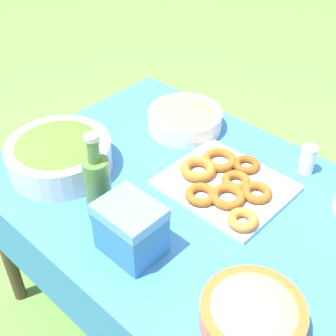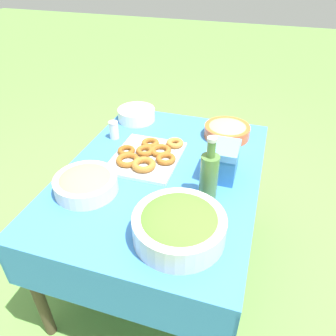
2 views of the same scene
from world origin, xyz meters
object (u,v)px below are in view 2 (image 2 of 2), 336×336
at_px(plate_stack, 136,114).
at_px(bread_bowl, 86,183).
at_px(salad_bowl, 179,225).
at_px(cooler_box, 222,161).
at_px(pasta_bowl, 227,130).
at_px(donut_platter, 148,156).
at_px(olive_oil_bottle, 209,175).

relative_size(plate_stack, bread_bowl, 0.82).
xyz_separation_m(salad_bowl, cooler_box, (-0.43, 0.08, 0.02)).
bearing_deg(pasta_bowl, salad_bowl, -3.33).
height_order(donut_platter, cooler_box, cooler_box).
xyz_separation_m(pasta_bowl, cooler_box, (0.38, 0.04, 0.04)).
xyz_separation_m(salad_bowl, plate_stack, (-0.85, -0.51, -0.03)).
relative_size(plate_stack, olive_oil_bottle, 0.77).
distance_m(plate_stack, bread_bowl, 0.71).
height_order(bread_bowl, cooler_box, cooler_box).
distance_m(bread_bowl, cooler_box, 0.62).
distance_m(salad_bowl, donut_platter, 0.55).
height_order(plate_stack, olive_oil_bottle, olive_oil_bottle).
distance_m(donut_platter, plate_stack, 0.45).
xyz_separation_m(donut_platter, cooler_box, (0.03, 0.38, 0.06)).
xyz_separation_m(salad_bowl, pasta_bowl, (-0.81, 0.05, -0.02)).
height_order(salad_bowl, donut_platter, salad_bowl).
bearing_deg(donut_platter, olive_oil_bottle, 60.48).
xyz_separation_m(plate_stack, olive_oil_bottle, (0.59, 0.57, 0.08)).
distance_m(salad_bowl, olive_oil_bottle, 0.28).
relative_size(pasta_bowl, cooler_box, 1.50).
distance_m(salad_bowl, cooler_box, 0.44).
distance_m(olive_oil_bottle, bread_bowl, 0.54).
xyz_separation_m(salad_bowl, olive_oil_bottle, (-0.27, 0.05, 0.05)).
bearing_deg(donut_platter, plate_stack, -150.73).
bearing_deg(bread_bowl, cooler_box, 118.13).
relative_size(donut_platter, bread_bowl, 1.39).
distance_m(salad_bowl, pasta_bowl, 0.81).
xyz_separation_m(plate_stack, bread_bowl, (0.71, 0.05, 0.01)).
distance_m(olive_oil_bottle, cooler_box, 0.17).
xyz_separation_m(olive_oil_bottle, bread_bowl, (0.12, -0.52, -0.07)).
bearing_deg(cooler_box, salad_bowl, -10.75).
distance_m(salad_bowl, bread_bowl, 0.49).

